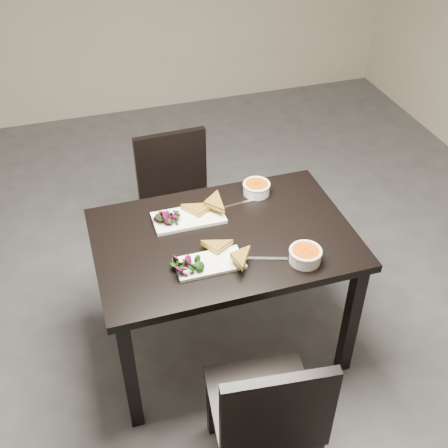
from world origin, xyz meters
name	(u,v)px	position (x,y,z in m)	size (l,w,h in m)	color
ground	(191,299)	(0.00, 0.00, 0.00)	(5.00, 5.00, 0.00)	#47474C
table	(224,252)	(0.09, -0.36, 0.65)	(1.20, 0.80, 0.75)	black
chair_near	(268,413)	(0.03, -1.13, 0.48)	(0.46, 0.46, 0.85)	black
chair_far	(178,197)	(0.03, 0.37, 0.48)	(0.43, 0.43, 0.85)	black
plate_near	(209,263)	(-0.03, -0.53, 0.76)	(0.30, 0.15, 0.01)	white
sandwich_near	(223,253)	(0.04, -0.51, 0.79)	(0.15, 0.11, 0.05)	#AE8324
salad_near	(187,263)	(-0.13, -0.53, 0.79)	(0.09, 0.08, 0.04)	black
soup_bowl_near	(305,255)	(0.38, -0.63, 0.79)	(0.15, 0.15, 0.07)	white
cutlery_near	(267,258)	(0.23, -0.57, 0.75)	(0.18, 0.02, 0.00)	silver
plate_far	(189,218)	(-0.04, -0.19, 0.76)	(0.34, 0.17, 0.02)	white
sandwich_far	(202,211)	(0.03, -0.20, 0.79)	(0.17, 0.13, 0.06)	#AE8324
salad_far	(168,216)	(-0.14, -0.19, 0.79)	(0.11, 0.10, 0.05)	black
soup_bowl_far	(256,188)	(0.35, -0.08, 0.79)	(0.14, 0.14, 0.06)	white
cutlery_far	(241,203)	(0.25, -0.14, 0.75)	(0.18, 0.02, 0.00)	silver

